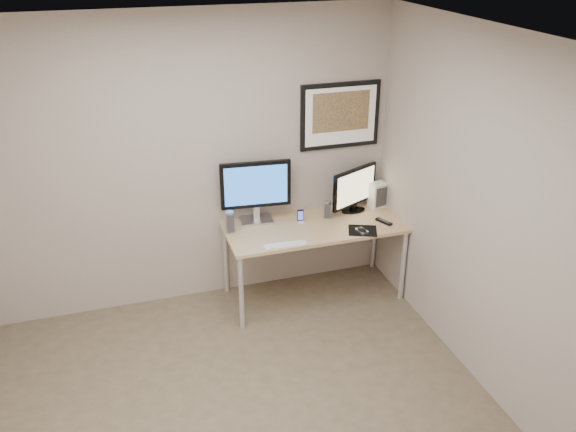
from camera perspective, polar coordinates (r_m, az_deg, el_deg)
name	(u,v)px	position (r m, az deg, el deg)	size (l,w,h in m)	color
floor	(244,416)	(4.58, -4.11, -18.13)	(3.60, 3.60, 0.00)	brown
room	(220,179)	(4.06, -6.34, 3.42)	(3.60, 3.60, 3.60)	white
desk	(314,232)	(5.50, 2.45, -1.48)	(1.60, 0.70, 0.73)	#A0784D
framed_art	(340,115)	(5.55, 4.91, 9.36)	(0.75, 0.04, 0.60)	black
monitor_large	(256,189)	(5.42, -3.03, 2.54)	(0.63, 0.23, 0.57)	#ACACB1
monitor_tv	(354,189)	(5.67, 6.23, 2.54)	(0.51, 0.26, 0.43)	black
speaker_left	(230,222)	(5.32, -5.48, -0.57)	(0.08, 0.08, 0.20)	#ACACB1
speaker_right	(327,210)	(5.57, 3.65, 0.59)	(0.07, 0.07, 0.17)	#ACACB1
phone_dock	(300,216)	(5.49, 1.16, 0.00)	(0.06, 0.06, 0.13)	black
keyboard	(286,245)	(5.12, -0.22, -2.71)	(0.38, 0.10, 0.01)	silver
mousepad	(363,230)	(5.41, 6.99, -1.35)	(0.25, 0.22, 0.00)	black
mouse	(362,230)	(5.36, 6.92, -1.33)	(0.07, 0.12, 0.04)	black
remote	(384,221)	(5.58, 8.96, -0.51)	(0.05, 0.17, 0.02)	black
fan_unit	(378,195)	(5.85, 8.39, 1.97)	(0.16, 0.11, 0.24)	silver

